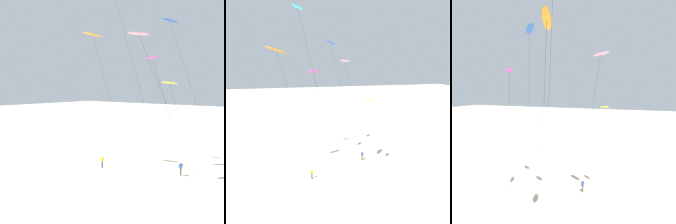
# 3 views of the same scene
# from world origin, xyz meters

# --- Properties ---
(kite_magenta) EXTENTS (5.07, 3.43, 15.66)m
(kite_magenta) POSITION_xyz_m (1.03, 10.76, 14.97)
(kite_magenta) COLOR #D8339E
(kite_magenta) RESTS_ON ground
(kite_yellow) EXTENTS (3.56, 2.67, 11.38)m
(kite_yellow) POSITION_xyz_m (8.13, 2.22, 10.98)
(kite_yellow) COLOR yellow
(kite_yellow) RESTS_ON ground
(kite_orange) EXTENTS (5.95, 3.95, 18.91)m
(kite_orange) POSITION_xyz_m (-4.79, 3.52, 18.07)
(kite_orange) COLOR orange
(kite_orange) RESTS_ON ground
(kite_pink) EXTENTS (6.78, 5.11, 17.09)m
(kite_pink) POSITION_xyz_m (4.31, 1.85, 16.71)
(kite_pink) COLOR pink
(kite_pink) RESTS_ON ground
(kite_blue) EXTENTS (6.76, 4.98, 20.62)m
(kite_blue) POSITION_xyz_m (4.14, 9.97, 19.84)
(kite_blue) COLOR blue
(kite_blue) RESTS_ON ground
(kite_flyer_nearest) EXTENTS (0.65, 0.63, 1.67)m
(kite_flyer_nearest) POSITION_xyz_m (8.41, 4.94, 0.89)
(kite_flyer_nearest) COLOR #4C4738
(kite_flyer_nearest) RESTS_ON ground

